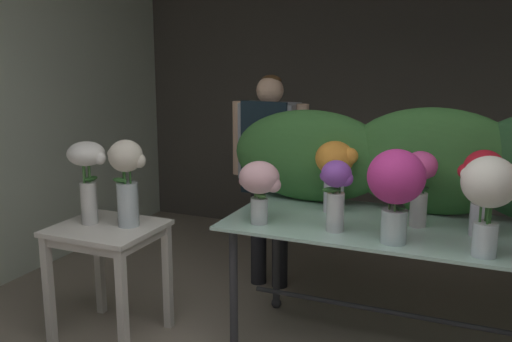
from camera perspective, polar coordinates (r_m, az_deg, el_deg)
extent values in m
plane|color=gray|center=(4.11, 9.10, -14.38)|extent=(8.17, 8.17, 0.00)
cube|color=#4C4742|center=(5.51, 14.55, 8.04)|extent=(5.39, 0.12, 2.93)
cube|color=silver|center=(5.06, -21.52, 7.25)|extent=(0.12, 3.83, 2.93)
cube|color=#A8D3C3|center=(3.46, 15.42, -5.51)|extent=(2.19, 0.89, 0.02)
cylinder|color=#38383D|center=(3.56, -2.17, -11.54)|extent=(0.05, 0.05, 0.79)
cylinder|color=#38383D|center=(4.15, 2.01, -8.01)|extent=(0.05, 0.05, 0.79)
sphere|color=#38383D|center=(4.29, 1.97, -12.60)|extent=(0.07, 0.07, 0.07)
cylinder|color=#38383D|center=(3.65, 14.94, -13.38)|extent=(1.99, 0.03, 0.03)
cube|color=silver|center=(3.77, -14.20, -5.36)|extent=(0.62, 0.57, 0.03)
cube|color=silver|center=(3.78, -14.17, -6.02)|extent=(0.56, 0.51, 0.06)
cube|color=silver|center=(3.89, -19.37, -10.88)|extent=(0.05, 0.05, 0.70)
cube|color=silver|center=(3.56, -12.77, -12.64)|extent=(0.05, 0.05, 0.70)
cube|color=silver|center=(4.22, -14.87, -8.69)|extent=(0.05, 0.05, 0.70)
cube|color=silver|center=(3.93, -8.53, -10.04)|extent=(0.05, 0.05, 0.70)
cylinder|color=#232328|center=(4.55, 0.25, -5.76)|extent=(0.12, 0.12, 0.85)
cylinder|color=#232328|center=(4.48, 2.34, -6.03)|extent=(0.12, 0.12, 0.85)
cube|color=#999EA8|center=(4.35, 1.33, 2.95)|extent=(0.41, 0.22, 0.56)
cube|color=#192833|center=(4.25, 0.74, 2.19)|extent=(0.35, 0.02, 0.68)
cylinder|color=#D8AD8E|center=(4.45, -1.68, 3.20)|extent=(0.09, 0.09, 0.55)
cylinder|color=#D8AD8E|center=(4.26, 4.48, 2.76)|extent=(0.09, 0.09, 0.55)
sphere|color=#D8AD8E|center=(4.30, 1.36, 7.79)|extent=(0.20, 0.20, 0.20)
ellipsoid|color=brown|center=(4.32, 1.46, 8.67)|extent=(0.15, 0.15, 0.09)
ellipsoid|color=#387033|center=(3.86, 5.29, 1.46)|extent=(1.06, 0.30, 0.60)
ellipsoid|color=#387033|center=(3.69, 16.83, 0.87)|extent=(1.08, 0.26, 0.65)
cylinder|color=silver|center=(3.47, 15.38, -3.62)|extent=(0.10, 0.10, 0.19)
cylinder|color=#9EBCB2|center=(3.48, 15.33, -4.48)|extent=(0.09, 0.09, 0.08)
cylinder|color=#28562D|center=(3.45, 15.79, -2.68)|extent=(0.01, 0.01, 0.29)
cylinder|color=#28562D|center=(3.47, 15.32, -2.60)|extent=(0.01, 0.01, 0.29)
cylinder|color=#28562D|center=(3.44, 15.28, -2.70)|extent=(0.01, 0.01, 0.29)
ellipsoid|color=#E54C9E|center=(3.41, 15.62, 0.51)|extent=(0.19, 0.19, 0.16)
sphere|color=#E54C9E|center=(3.45, 14.78, 0.66)|extent=(0.07, 0.07, 0.07)
sphere|color=#E54C9E|center=(3.41, 16.47, -0.08)|extent=(0.06, 0.06, 0.06)
ellipsoid|color=#28562D|center=(3.47, 15.58, -1.64)|extent=(0.11, 0.08, 0.03)
cylinder|color=silver|center=(3.29, 7.66, -3.95)|extent=(0.10, 0.10, 0.22)
cylinder|color=#9EBCB2|center=(3.30, 7.63, -4.96)|extent=(0.09, 0.09, 0.09)
cylinder|color=#387033|center=(3.28, 8.03, -3.35)|extent=(0.01, 0.01, 0.27)
cylinder|color=#387033|center=(3.29, 7.61, -3.27)|extent=(0.01, 0.01, 0.27)
cylinder|color=#387033|center=(3.26, 7.39, -3.40)|extent=(0.01, 0.01, 0.27)
ellipsoid|color=purple|center=(3.23, 7.77, -0.27)|extent=(0.17, 0.17, 0.15)
sphere|color=purple|center=(3.25, 6.70, -0.48)|extent=(0.06, 0.06, 0.06)
sphere|color=purple|center=(3.23, 8.64, -0.75)|extent=(0.08, 0.08, 0.08)
ellipsoid|color=#2D6028|center=(3.24, 7.27, -1.81)|extent=(0.11, 0.08, 0.03)
cylinder|color=silver|center=(3.10, 21.20, -6.17)|extent=(0.12, 0.12, 0.17)
cylinder|color=#9EBCB2|center=(3.11, 21.13, -7.00)|extent=(0.11, 0.11, 0.07)
cylinder|color=#387033|center=(3.08, 21.60, -4.97)|extent=(0.01, 0.01, 0.29)
cylinder|color=#387033|center=(3.11, 21.23, -4.78)|extent=(0.01, 0.01, 0.29)
cylinder|color=#387033|center=(3.08, 20.75, -4.88)|extent=(0.01, 0.01, 0.29)
cylinder|color=#387033|center=(3.06, 21.38, -5.07)|extent=(0.01, 0.01, 0.29)
ellipsoid|color=white|center=(3.02, 21.61, -0.98)|extent=(0.27, 0.27, 0.25)
sphere|color=white|center=(3.03, 19.77, -0.32)|extent=(0.07, 0.07, 0.07)
sphere|color=white|center=(3.01, 23.42, -1.54)|extent=(0.09, 0.09, 0.09)
cylinder|color=silver|center=(3.16, 13.15, -5.21)|extent=(0.13, 0.13, 0.18)
cylinder|color=#9EBCB2|center=(3.17, 13.11, -6.07)|extent=(0.12, 0.12, 0.07)
cylinder|color=#477F3D|center=(3.14, 13.49, -4.38)|extent=(0.01, 0.01, 0.26)
cylinder|color=#477F3D|center=(3.16, 13.37, -4.25)|extent=(0.01, 0.01, 0.26)
cylinder|color=#477F3D|center=(3.14, 12.70, -4.33)|extent=(0.01, 0.01, 0.26)
cylinder|color=#477F3D|center=(3.11, 13.20, -4.52)|extent=(0.01, 0.01, 0.26)
ellipsoid|color=#D1338E|center=(3.09, 13.39, -0.53)|extent=(0.30, 0.30, 0.28)
sphere|color=#D1338E|center=(3.09, 15.33, -0.07)|extent=(0.09, 0.09, 0.09)
ellipsoid|color=#28562D|center=(3.13, 13.63, -3.30)|extent=(0.10, 0.10, 0.03)
cylinder|color=silver|center=(3.67, 7.50, -2.43)|extent=(0.13, 0.13, 0.19)
cylinder|color=#9EBCB2|center=(3.68, 7.48, -3.25)|extent=(0.12, 0.12, 0.08)
cylinder|color=#2D6028|center=(3.65, 7.93, -1.80)|extent=(0.01, 0.01, 0.26)
cylinder|color=#2D6028|center=(3.67, 7.55, -1.68)|extent=(0.01, 0.01, 0.26)
cylinder|color=#2D6028|center=(3.67, 7.02, -1.70)|extent=(0.01, 0.01, 0.26)
cylinder|color=#2D6028|center=(3.64, 7.41, -1.83)|extent=(0.01, 0.01, 0.26)
ellipsoid|color=orange|center=(3.61, 7.61, 1.24)|extent=(0.24, 0.24, 0.21)
sphere|color=orange|center=(3.57, 9.06, 1.43)|extent=(0.10, 0.10, 0.10)
ellipsoid|color=#2D6028|center=(3.65, 7.55, -0.61)|extent=(0.11, 0.06, 0.03)
cylinder|color=silver|center=(3.41, 20.80, -4.39)|extent=(0.11, 0.11, 0.18)
cylinder|color=#9EBCB2|center=(3.43, 20.73, -5.19)|extent=(0.10, 0.10, 0.07)
cylinder|color=#2D6028|center=(3.39, 21.37, -3.36)|extent=(0.01, 0.01, 0.29)
cylinder|color=#2D6028|center=(3.42, 20.94, -3.19)|extent=(0.01, 0.01, 0.29)
cylinder|color=#2D6028|center=(3.39, 20.63, -3.30)|extent=(0.01, 0.01, 0.29)
cylinder|color=#2D6028|center=(3.37, 20.76, -3.41)|extent=(0.01, 0.01, 0.29)
ellipsoid|color=red|center=(3.35, 21.15, 0.13)|extent=(0.22, 0.22, 0.21)
sphere|color=red|center=(3.33, 19.52, -0.01)|extent=(0.08, 0.08, 0.08)
sphere|color=red|center=(3.36, 22.34, -0.66)|extent=(0.07, 0.07, 0.07)
cylinder|color=silver|center=(3.40, 0.31, -3.83)|extent=(0.10, 0.10, 0.15)
cylinder|color=#9EBCB2|center=(3.42, 0.31, -4.52)|extent=(0.09, 0.09, 0.06)
cylinder|color=#477F3D|center=(3.39, 0.59, -3.26)|extent=(0.01, 0.01, 0.21)
cylinder|color=#477F3D|center=(3.42, 0.36, -3.14)|extent=(0.01, 0.01, 0.21)
cylinder|color=#477F3D|center=(3.40, -0.08, -3.21)|extent=(0.01, 0.01, 0.21)
cylinder|color=#477F3D|center=(3.38, 0.27, -3.30)|extent=(0.01, 0.01, 0.21)
ellipsoid|color=#EFB2BC|center=(3.36, 0.32, -0.62)|extent=(0.23, 0.23, 0.19)
sphere|color=#EFB2BC|center=(3.37, -1.20, -0.98)|extent=(0.06, 0.06, 0.06)
sphere|color=#EFB2BC|center=(3.33, 1.68, -1.34)|extent=(0.09, 0.09, 0.09)
ellipsoid|color=#477F3D|center=(3.36, 0.41, -2.35)|extent=(0.11, 0.09, 0.03)
cylinder|color=silver|center=(3.80, -15.81, -2.98)|extent=(0.10, 0.10, 0.26)
cylinder|color=#9EBCB2|center=(3.82, -15.74, -4.05)|extent=(0.09, 0.09, 0.11)
cylinder|color=#477F3D|center=(3.78, -15.64, -1.94)|extent=(0.01, 0.01, 0.39)
cylinder|color=#477F3D|center=(3.79, -15.74, -1.88)|extent=(0.01, 0.01, 0.39)
cylinder|color=#477F3D|center=(3.80, -16.09, -1.89)|extent=(0.01, 0.01, 0.39)
cylinder|color=#477F3D|center=(3.77, -16.20, -2.01)|extent=(0.01, 0.01, 0.39)
ellipsoid|color=white|center=(3.73, -16.08, 1.62)|extent=(0.23, 0.23, 0.15)
sphere|color=white|center=(3.78, -16.74, 1.43)|extent=(0.06, 0.06, 0.06)
sphere|color=white|center=(3.68, -14.83, 1.19)|extent=(0.08, 0.08, 0.08)
ellipsoid|color=#2D6028|center=(3.77, -15.62, -0.72)|extent=(0.05, 0.10, 0.03)
cylinder|color=silver|center=(3.69, -12.25, -3.17)|extent=(0.13, 0.13, 0.27)
cylinder|color=#9EBCB2|center=(3.72, -12.20, -4.30)|extent=(0.12, 0.12, 0.11)
cylinder|color=#2D6028|center=(3.66, -11.96, -2.36)|extent=(0.01, 0.01, 0.37)
cylinder|color=#2D6028|center=(3.69, -11.97, -2.21)|extent=(0.01, 0.01, 0.37)
cylinder|color=#2D6028|center=(3.69, -12.59, -2.27)|extent=(0.01, 0.01, 0.37)
cylinder|color=#2D6028|center=(3.65, -12.46, -2.41)|extent=(0.01, 0.01, 0.37)
ellipsoid|color=silver|center=(3.63, -12.47, 1.44)|extent=(0.21, 0.21, 0.20)
sphere|color=silver|center=(3.64, -13.58, 1.63)|extent=(0.07, 0.07, 0.07)
sphere|color=silver|center=(3.60, -11.23, 0.97)|extent=(0.09, 0.09, 0.09)
ellipsoid|color=#387033|center=(3.65, -13.00, -0.86)|extent=(0.10, 0.04, 0.03)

